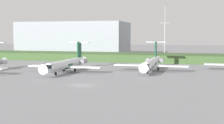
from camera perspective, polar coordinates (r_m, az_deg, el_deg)
The scene contains 6 objects.
ground_plane at distance 98.95m, azimuth 0.56°, elevation -1.55°, with size 500.00×500.00×0.00m, color gray.
grass_berm at distance 135.15m, azimuth 4.51°, elevation 0.88°, with size 320.00×20.00×3.16m, color #426033.
regional_jet_third at distance 95.54m, azimuth -8.23°, elevation -0.31°, with size 22.81×31.00×9.00m.
regional_jet_fourth at distance 98.42m, azimuth 7.24°, elevation -0.14°, with size 22.81×31.00×9.00m.
antenna_mast at distance 154.39m, azimuth 9.62°, elevation 4.74°, with size 4.40×0.50×25.97m.
distant_hangar at distance 168.73m, azimuth -6.93°, elevation 4.18°, with size 55.98×27.89×17.84m, color #9EA3AD.
Camera 1 is at (24.49, -65.20, 11.35)m, focal length 50.01 mm.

